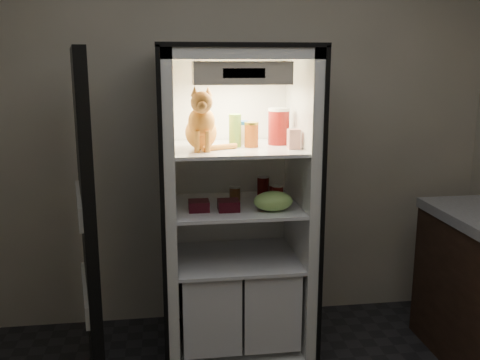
# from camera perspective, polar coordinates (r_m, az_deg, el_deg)

# --- Properties ---
(room_shell) EXTENTS (3.60, 3.60, 3.60)m
(room_shell) POSITION_cam_1_polar(r_m,az_deg,el_deg) (1.80, 5.30, 7.43)
(room_shell) COLOR white
(room_shell) RESTS_ON floor
(refrigerator) EXTENTS (0.90, 0.72, 1.88)m
(refrigerator) POSITION_cam_1_polar(r_m,az_deg,el_deg) (3.31, -0.51, -4.84)
(refrigerator) COLOR white
(refrigerator) RESTS_ON floor
(fridge_door) EXTENTS (0.21, 0.87, 1.85)m
(fridge_door) POSITION_cam_1_polar(r_m,az_deg,el_deg) (3.00, -15.92, -4.72)
(fridge_door) COLOR black
(fridge_door) RESTS_ON floor
(tabby_cat) EXTENTS (0.30, 0.34, 0.36)m
(tabby_cat) POSITION_cam_1_polar(r_m,az_deg,el_deg) (3.03, -4.13, 5.80)
(tabby_cat) COLOR orange
(tabby_cat) RESTS_ON refrigerator
(parmesan_shaker) EXTENTS (0.07, 0.07, 0.19)m
(parmesan_shaker) POSITION_cam_1_polar(r_m,az_deg,el_deg) (3.12, -0.54, 5.29)
(parmesan_shaker) COLOR #238325
(parmesan_shaker) RESTS_ON refrigerator
(mayo_tub) EXTENTS (0.10, 0.10, 0.14)m
(mayo_tub) POSITION_cam_1_polar(r_m,az_deg,el_deg) (3.23, -0.06, 5.08)
(mayo_tub) COLOR white
(mayo_tub) RESTS_ON refrigerator
(salsa_jar) EXTENTS (0.08, 0.08, 0.15)m
(salsa_jar) POSITION_cam_1_polar(r_m,az_deg,el_deg) (3.12, 1.23, 4.86)
(salsa_jar) COLOR maroon
(salsa_jar) RESTS_ON refrigerator
(pepper_jar) EXTENTS (0.13, 0.13, 0.22)m
(pepper_jar) POSITION_cam_1_polar(r_m,az_deg,el_deg) (3.22, 4.14, 5.73)
(pepper_jar) COLOR #9F1C15
(pepper_jar) RESTS_ON refrigerator
(cream_carton) EXTENTS (0.07, 0.07, 0.11)m
(cream_carton) POSITION_cam_1_polar(r_m,az_deg,el_deg) (3.07, 5.75, 4.37)
(cream_carton) COLOR white
(cream_carton) RESTS_ON refrigerator
(soda_can_a) EXTENTS (0.07, 0.07, 0.14)m
(soda_can_a) POSITION_cam_1_polar(r_m,az_deg,el_deg) (3.34, 2.48, -0.80)
(soda_can_a) COLOR black
(soda_can_a) RESTS_ON refrigerator
(soda_can_b) EXTENTS (0.06, 0.06, 0.11)m
(soda_can_b) POSITION_cam_1_polar(r_m,az_deg,el_deg) (3.24, 3.63, -1.49)
(soda_can_b) COLOR black
(soda_can_b) RESTS_ON refrigerator
(soda_can_c) EXTENTS (0.07, 0.07, 0.12)m
(soda_can_c) POSITION_cam_1_polar(r_m,az_deg,el_deg) (3.16, 4.02, -1.72)
(soda_can_c) COLOR black
(soda_can_c) RESTS_ON refrigerator
(condiment_jar) EXTENTS (0.07, 0.07, 0.09)m
(condiment_jar) POSITION_cam_1_polar(r_m,az_deg,el_deg) (3.28, -0.55, -1.46)
(condiment_jar) COLOR #5A3319
(condiment_jar) RESTS_ON refrigerator
(grape_bag) EXTENTS (0.23, 0.17, 0.11)m
(grape_bag) POSITION_cam_1_polar(r_m,az_deg,el_deg) (3.07, 3.56, -2.26)
(grape_bag) COLOR #7DAD50
(grape_bag) RESTS_ON refrigerator
(berry_box_left) EXTENTS (0.12, 0.12, 0.06)m
(berry_box_left) POSITION_cam_1_polar(r_m,az_deg,el_deg) (3.08, -4.41, -2.75)
(berry_box_left) COLOR #430B16
(berry_box_left) RESTS_ON refrigerator
(berry_box_right) EXTENTS (0.12, 0.12, 0.06)m
(berry_box_right) POSITION_cam_1_polar(r_m,az_deg,el_deg) (3.08, -1.24, -2.71)
(berry_box_right) COLOR #430B16
(berry_box_right) RESTS_ON refrigerator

